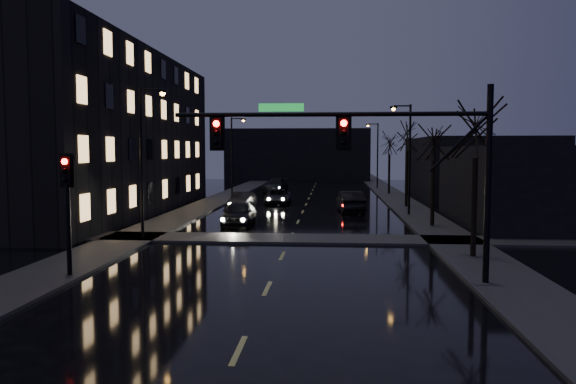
% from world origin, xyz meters
% --- Properties ---
extents(sidewalk_left, '(3.00, 140.00, 0.12)m').
position_xyz_m(sidewalk_left, '(-8.50, 35.00, 0.06)').
color(sidewalk_left, '#2D2D2B').
rests_on(sidewalk_left, ground).
extents(sidewalk_right, '(3.00, 140.00, 0.12)m').
position_xyz_m(sidewalk_right, '(8.50, 35.00, 0.06)').
color(sidewalk_right, '#2D2D2B').
rests_on(sidewalk_right, ground).
extents(sidewalk_cross, '(40.00, 3.00, 0.12)m').
position_xyz_m(sidewalk_cross, '(0.00, 18.50, 0.06)').
color(sidewalk_cross, '#2D2D2B').
rests_on(sidewalk_cross, ground).
extents(apartment_block, '(12.00, 30.00, 12.00)m').
position_xyz_m(apartment_block, '(-16.50, 30.00, 6.00)').
color(apartment_block, black).
rests_on(apartment_block, ground).
extents(commercial_right_near, '(10.00, 14.00, 5.00)m').
position_xyz_m(commercial_right_near, '(15.50, 26.00, 2.50)').
color(commercial_right_near, black).
rests_on(commercial_right_near, ground).
extents(commercial_right_far, '(12.00, 18.00, 6.00)m').
position_xyz_m(commercial_right_far, '(17.00, 48.00, 3.00)').
color(commercial_right_far, black).
rests_on(commercial_right_far, ground).
extents(far_block, '(22.00, 10.00, 8.00)m').
position_xyz_m(far_block, '(-3.00, 78.00, 4.00)').
color(far_block, black).
rests_on(far_block, ground).
extents(signal_mast, '(11.11, 0.41, 7.00)m').
position_xyz_m(signal_mast, '(3.85, 9.00, 4.87)').
color(signal_mast, black).
rests_on(signal_mast, ground).
extents(signal_pole_left, '(0.35, 0.41, 4.53)m').
position_xyz_m(signal_pole_left, '(-7.50, 8.99, 3.01)').
color(signal_pole_left, black).
rests_on(signal_pole_left, ground).
extents(tree_near, '(3.52, 3.52, 8.08)m').
position_xyz_m(tree_near, '(8.40, 14.00, 6.22)').
color(tree_near, black).
rests_on(tree_near, ground).
extents(tree_mid_a, '(3.30, 3.30, 7.58)m').
position_xyz_m(tree_mid_a, '(8.40, 24.00, 5.83)').
color(tree_mid_a, black).
rests_on(tree_mid_a, ground).
extents(tree_mid_b, '(3.74, 3.74, 8.59)m').
position_xyz_m(tree_mid_b, '(8.40, 36.00, 6.61)').
color(tree_mid_b, black).
rests_on(tree_mid_b, ground).
extents(tree_far, '(3.43, 3.43, 7.88)m').
position_xyz_m(tree_far, '(8.40, 50.00, 6.06)').
color(tree_far, black).
rests_on(tree_far, ground).
extents(streetlight_l_near, '(1.53, 0.28, 8.00)m').
position_xyz_m(streetlight_l_near, '(-7.58, 18.00, 4.77)').
color(streetlight_l_near, black).
rests_on(streetlight_l_near, ground).
extents(streetlight_l_far, '(1.53, 0.28, 8.00)m').
position_xyz_m(streetlight_l_far, '(-7.58, 45.00, 4.77)').
color(streetlight_l_far, black).
rests_on(streetlight_l_far, ground).
extents(streetlight_r_mid, '(1.53, 0.28, 8.00)m').
position_xyz_m(streetlight_r_mid, '(7.58, 30.00, 4.77)').
color(streetlight_r_mid, black).
rests_on(streetlight_r_mid, ground).
extents(streetlight_r_far, '(1.53, 0.28, 8.00)m').
position_xyz_m(streetlight_r_far, '(7.58, 58.00, 4.77)').
color(streetlight_r_far, black).
rests_on(streetlight_r_far, ground).
extents(oncoming_car_a, '(2.02, 4.68, 1.57)m').
position_xyz_m(oncoming_car_a, '(-3.60, 23.79, 0.79)').
color(oncoming_car_a, black).
rests_on(oncoming_car_a, ground).
extents(oncoming_car_b, '(1.75, 4.38, 1.41)m').
position_xyz_m(oncoming_car_b, '(-4.87, 33.11, 0.71)').
color(oncoming_car_b, black).
rests_on(oncoming_car_b, ground).
extents(oncoming_car_c, '(2.33, 4.80, 1.31)m').
position_xyz_m(oncoming_car_c, '(-2.44, 37.89, 0.66)').
color(oncoming_car_c, black).
rests_on(oncoming_car_c, ground).
extents(oncoming_car_d, '(2.82, 5.57, 1.55)m').
position_xyz_m(oncoming_car_d, '(-4.10, 52.12, 0.77)').
color(oncoming_car_d, black).
rests_on(oncoming_car_d, ground).
extents(lead_car, '(2.21, 5.04, 1.61)m').
position_xyz_m(lead_car, '(3.67, 32.39, 0.80)').
color(lead_car, black).
rests_on(lead_car, ground).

